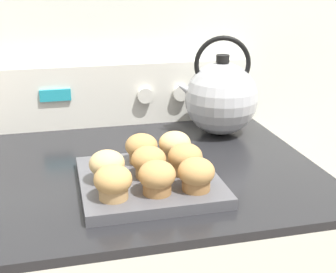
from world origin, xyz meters
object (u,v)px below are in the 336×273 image
object	(u,v)px
muffin_pan	(147,181)
muffin_r1_c0	(107,166)
muffin_r0_c2	(196,174)
muffin_r2_c1	(141,148)
tea_kettle	(221,97)
muffin_r1_c1	(147,162)
muffin_r1_c2	(185,159)
muffin_r0_c0	(113,182)
muffin_r0_c1	(155,178)
muffin_r2_c2	(175,146)

from	to	relation	value
muffin_pan	muffin_r1_c0	world-z (taller)	muffin_r1_c0
muffin_r0_c2	muffin_r2_c1	xyz separation A→B (m)	(-0.08, 0.16, 0.00)
muffin_r0_c2	tea_kettle	world-z (taller)	tea_kettle
muffin_r1_c1	muffin_r1_c2	world-z (taller)	same
muffin_r1_c0	muffin_pan	bearing A→B (deg)	2.11
muffin_r0_c0	muffin_r1_c0	world-z (taller)	same
muffin_r0_c0	tea_kettle	world-z (taller)	tea_kettle
muffin_pan	muffin_r1_c2	xyz separation A→B (m)	(0.08, -0.00, 0.04)
muffin_pan	muffin_r0_c1	bearing A→B (deg)	-90.00
muffin_r1_c2	tea_kettle	distance (m)	0.34
muffin_r1_c2	muffin_r2_c2	size ratio (longest dim) A/B	1.00
muffin_r0_c1	muffin_r2_c2	world-z (taller)	same
muffin_r2_c1	muffin_r1_c0	bearing A→B (deg)	-135.33
muffin_pan	muffin_r0_c0	bearing A→B (deg)	-134.64
muffin_r2_c1	muffin_r2_c2	bearing A→B (deg)	-1.25
muffin_r0_c2	muffin_r1_c1	size ratio (longest dim) A/B	1.00
muffin_r0_c2	muffin_r1_c2	xyz separation A→B (m)	(0.00, 0.08, 0.00)
muffin_r1_c0	muffin_r2_c1	distance (m)	0.12
muffin_r1_c2	tea_kettle	world-z (taller)	tea_kettle
muffin_r0_c0	muffin_r0_c2	world-z (taller)	same
muffin_r0_c0	muffin_r0_c2	size ratio (longest dim) A/B	1.00
muffin_r2_c2	tea_kettle	world-z (taller)	tea_kettle
muffin_r0_c1	muffin_r2_c1	world-z (taller)	same
muffin_r0_c2	muffin_r2_c1	distance (m)	0.18
muffin_r0_c0	muffin_r1_c1	xyz separation A→B (m)	(0.08, 0.08, 0.00)
muffin_r1_c1	muffin_r2_c2	world-z (taller)	same
muffin_r0_c0	muffin_r2_c1	bearing A→B (deg)	63.01
muffin_r0_c2	muffin_r1_c1	bearing A→B (deg)	134.19
muffin_r1_c2	muffin_r2_c1	world-z (taller)	same
muffin_r1_c0	muffin_r1_c1	xyz separation A→B (m)	(0.08, 0.00, 0.00)
muffin_r0_c2	muffin_r1_c1	distance (m)	0.11
muffin_r2_c2	tea_kettle	distance (m)	0.28
muffin_pan	muffin_r1_c1	distance (m)	0.04
muffin_r2_c1	tea_kettle	world-z (taller)	tea_kettle
muffin_r1_c1	muffin_r1_c2	bearing A→B (deg)	-1.24
muffin_r0_c1	muffin_r1_c0	world-z (taller)	same
muffin_r2_c1	muffin_r1_c2	bearing A→B (deg)	-46.13
muffin_r1_c2	muffin_r2_c2	bearing A→B (deg)	91.29
muffin_r2_c1	tea_kettle	xyz separation A→B (m)	(0.26, 0.20, 0.05)
tea_kettle	muffin_r2_c1	bearing A→B (deg)	-141.55
muffin_pan	tea_kettle	xyz separation A→B (m)	(0.26, 0.28, 0.09)
muffin_r1_c1	muffin_r1_c2	distance (m)	0.08
muffin_r0_c0	muffin_r0_c1	size ratio (longest dim) A/B	1.00
muffin_r1_c2	muffin_pan	bearing A→B (deg)	178.37
muffin_r0_c0	muffin_r1_c2	distance (m)	0.18
muffin_pan	muffin_r0_c0	size ratio (longest dim) A/B	3.93
muffin_r0_c2	tea_kettle	bearing A→B (deg)	63.93
muffin_r0_c1	muffin_r2_c1	distance (m)	0.16
muffin_r1_c1	muffin_r2_c2	xyz separation A→B (m)	(0.08, 0.08, 0.00)
muffin_r2_c2	muffin_pan	bearing A→B (deg)	-135.37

